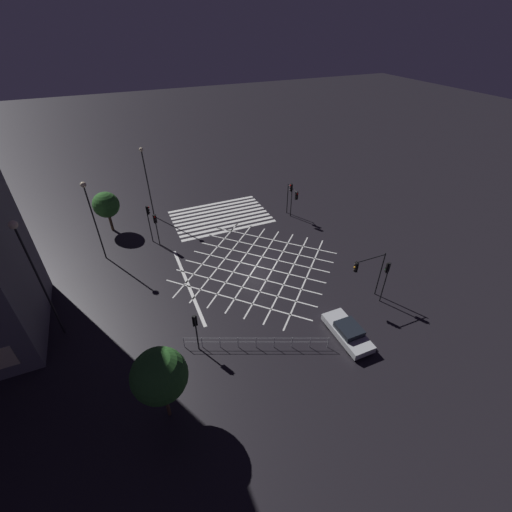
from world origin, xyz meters
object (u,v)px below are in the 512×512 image
Objects in this scene: traffic_light_sw_main at (291,193)px; traffic_light_nw_cross at (386,274)px; traffic_light_ne_cross at (195,325)px; street_lamp_east at (146,173)px; traffic_light_se_main at (149,217)px; street_tree_near at (106,205)px; traffic_light_sw_cross at (293,196)px; traffic_light_se_cross at (156,224)px; street_lamp_far at (90,205)px; traffic_light_nw_main at (368,269)px; street_lamp_west at (29,258)px; waiting_car at (348,332)px; street_tree_far at (159,376)px.

traffic_light_sw_main is 1.05× the size of traffic_light_nw_cross.
street_lamp_east is at bearing -1.18° from traffic_light_ne_cross.
street_lamp_east reaches higher than traffic_light_sw_main.
street_tree_near is (3.97, -4.33, 0.16)m from traffic_light_se_main.
traffic_light_sw_main reaches higher than traffic_light_sw_cross.
street_lamp_far reaches higher than traffic_light_se_cross.
traffic_light_ne_cross is 0.88× the size of traffic_light_sw_cross.
traffic_light_ne_cross is at bearing -1.48° from traffic_light_nw_main.
traffic_light_se_main reaches higher than traffic_light_nw_cross.
street_lamp_east is at bearing 33.95° from traffic_light_nw_cross.
traffic_light_ne_cross is 22.33m from street_lamp_east.
street_lamp_west is at bearing 21.07° from traffic_light_sw_main.
traffic_light_se_cross is at bearing 30.27° from waiting_car.
traffic_light_se_main is at bearing -3.13° from traffic_light_sw_main.
traffic_light_sw_main is (-16.05, -15.51, 0.62)m from traffic_light_ne_cross.
traffic_light_se_cross is 16.13m from traffic_light_sw_main.
waiting_car is at bearing 122.62° from street_tree_near.
street_lamp_far reaches higher than traffic_light_se_main.
traffic_light_sw_main is at bearing 90.27° from traffic_light_se_cross.
street_lamp_west is at bearing -58.04° from street_tree_far.
traffic_light_nw_cross is at bearing -65.32° from waiting_car.
traffic_light_sw_main is 21.25m from street_tree_near.
street_lamp_west is 16.34m from street_tree_near.
street_tree_far is 14.57m from waiting_car.
traffic_light_sw_main is 0.95× the size of traffic_light_nw_main.
street_tree_near is at bearing -139.92° from traffic_light_se_cross.
traffic_light_ne_cross is 0.40× the size of street_lamp_east.
waiting_car is (-16.68, 18.74, -5.49)m from street_lamp_far.
traffic_light_nw_cross is at bearing 143.08° from street_lamp_far.
traffic_light_sw_cross reaches higher than traffic_light_se_cross.
street_lamp_west is at bearing -14.12° from traffic_light_nw_main.
traffic_light_se_main is 0.95× the size of waiting_car.
traffic_light_se_cross is 20.11m from street_tree_far.
street_lamp_east is (-0.45, -22.10, 3.21)m from traffic_light_ne_cross.
street_lamp_far is (5.60, 0.25, 3.40)m from traffic_light_se_cross.
traffic_light_se_cross is at bearing 85.49° from street_lamp_east.
traffic_light_nw_cross is 0.73× the size of street_tree_far.
street_lamp_west is 2.23× the size of waiting_car.
street_lamp_far is at bearing 78.53° from street_tree_near.
traffic_light_sw_cross is at bearing 99.26° from traffic_light_sw_main.
street_lamp_west reaches higher than street_lamp_far.
street_lamp_west is at bearing 65.63° from waiting_car.
traffic_light_se_cross is 7.32m from street_lamp_east.
street_lamp_east is at bearing -113.83° from traffic_light_sw_cross.
traffic_light_nw_main is at bearing -4.85° from traffic_light_sw_cross.
traffic_light_se_cross is 0.90× the size of traffic_light_nw_cross.
traffic_light_se_cross is at bearing 0.26° from traffic_light_ne_cross.
traffic_light_sw_cross is at bearing 164.91° from street_tree_near.
street_tree_far is (-6.30, 10.09, -3.34)m from street_lamp_west.
street_tree_near is at bearing -14.27° from traffic_light_sw_main.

